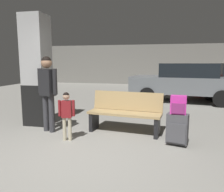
# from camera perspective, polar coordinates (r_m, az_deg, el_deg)

# --- Properties ---
(ground_plane) EXTENTS (18.00, 18.00, 0.10)m
(ground_plane) POSITION_cam_1_polar(r_m,az_deg,el_deg) (7.40, 2.71, -3.79)
(ground_plane) COLOR gray
(garage_back_wall) EXTENTS (18.00, 0.12, 2.80)m
(garage_back_wall) POSITION_cam_1_polar(r_m,az_deg,el_deg) (16.03, 8.17, 8.01)
(garage_back_wall) COLOR slate
(garage_back_wall) RESTS_ON ground_plane
(structural_pillar) EXTENTS (0.57, 0.57, 2.67)m
(structural_pillar) POSITION_cam_1_polar(r_m,az_deg,el_deg) (5.77, -18.78, 6.07)
(structural_pillar) COLOR black
(structural_pillar) RESTS_ON ground_plane
(bench) EXTENTS (1.65, 0.72, 0.89)m
(bench) POSITION_cam_1_polar(r_m,az_deg,el_deg) (4.91, 3.40, -4.30)
(bench) COLOR tan
(bench) RESTS_ON ground_plane
(suitcase) EXTENTS (0.42, 0.31, 0.60)m
(suitcase) POSITION_cam_1_polar(r_m,az_deg,el_deg) (4.31, 16.46, -8.13)
(suitcase) COLOR #4C4C51
(suitcase) RESTS_ON ground_plane
(backpack_bright) EXTENTS (0.30, 0.22, 0.34)m
(backpack_bright) POSITION_cam_1_polar(r_m,az_deg,el_deg) (4.21, 16.74, -2.24)
(backpack_bright) COLOR #D833A5
(backpack_bright) RESTS_ON suitcase
(child) EXTENTS (0.32, 0.19, 0.97)m
(child) POSITION_cam_1_polar(r_m,az_deg,el_deg) (4.43, -11.64, -3.82)
(child) COLOR beige
(child) RESTS_ON ground_plane
(adult) EXTENTS (0.54, 0.30, 1.67)m
(adult) POSITION_cam_1_polar(r_m,az_deg,el_deg) (5.05, -16.30, 2.52)
(adult) COLOR #38383D
(adult) RESTS_ON ground_plane
(parked_car_near) EXTENTS (4.28, 2.21, 1.51)m
(parked_car_near) POSITION_cam_1_polar(r_m,az_deg,el_deg) (9.22, 18.32, 3.61)
(parked_car_near) COLOR slate
(parked_car_near) RESTS_ON ground_plane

